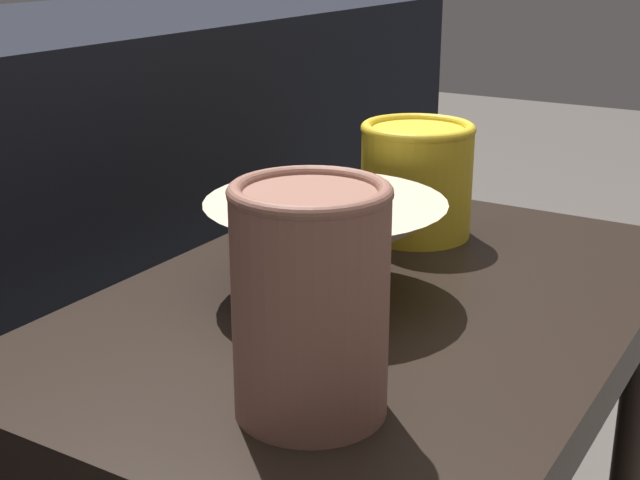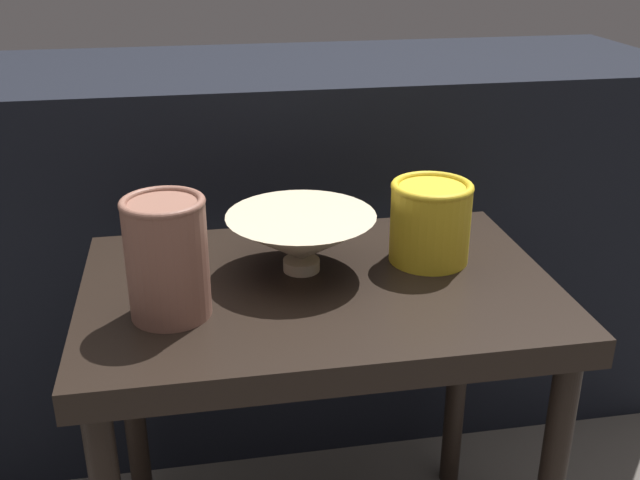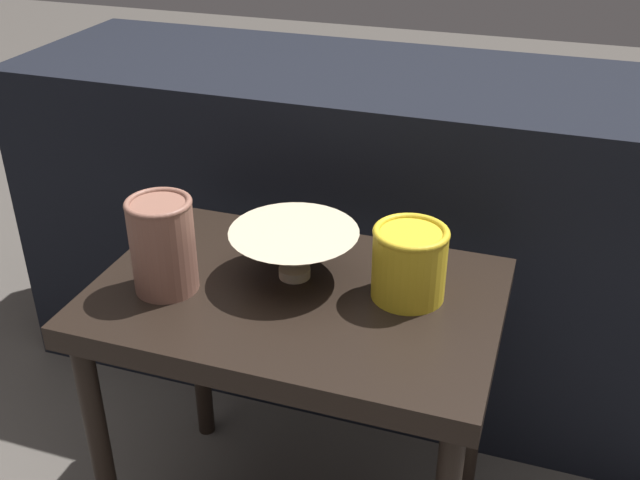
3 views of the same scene
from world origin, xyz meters
TOP-DOWN VIEW (x-y plane):
  - table at (0.00, 0.00)m, footprint 0.64×0.43m
  - bowl at (-0.02, 0.04)m, footprint 0.21×0.21m
  - vase_textured_left at (-0.20, -0.06)m, footprint 0.10×0.10m
  - vase_colorful_right at (0.17, 0.04)m, footprint 0.12×0.12m

SIDE VIEW (x-z plane):
  - table at x=0.00m, z-range 0.20..0.74m
  - bowl at x=-0.02m, z-range 0.55..0.63m
  - vase_colorful_right at x=0.17m, z-range 0.54..0.66m
  - vase_textured_left at x=-0.20m, z-range 0.54..0.70m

